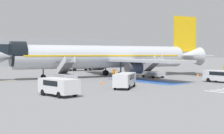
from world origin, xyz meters
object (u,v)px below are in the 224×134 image
Objects in this scene: service_van_3 at (59,85)px; traffic_cone_1 at (155,78)px; airliner at (108,57)px; ground_crew_3 at (134,73)px; traffic_cone_0 at (102,82)px; service_van_0 at (125,79)px; service_van_2 at (222,75)px; boarding_stairs_aft at (152,72)px; ground_crew_1 at (126,73)px; ground_crew_0 at (113,73)px; traffic_cone_2 at (198,74)px; boarding_stairs_forward at (66,75)px; fuel_tanker at (85,63)px; ground_crew_2 at (116,73)px.

service_van_3 is 10.27× the size of traffic_cone_1.
airliner is 26.64× the size of ground_crew_3.
traffic_cone_0 is at bearing -152.15° from service_van_3.
service_van_0 is 1.03× the size of service_van_2.
boarding_stairs_aft is 4.20m from ground_crew_3.
ground_crew_1 is at bearing 25.24° from traffic_cone_0.
traffic_cone_1 is at bearing 179.72° from ground_crew_0.
ground_crew_1 reaches higher than traffic_cone_0.
traffic_cone_2 is (16.23, -5.74, -0.63)m from ground_crew_0.
boarding_stairs_aft is 11.79× the size of traffic_cone_0.
ground_crew_0 is at bearing 160.52° from traffic_cone_2.
boarding_stairs_forward reaches higher than ground_crew_0.
ground_crew_0 is 10.87m from traffic_cone_0.
service_van_3 is (-28.80, -39.34, -0.75)m from fuel_tanker.
service_van_0 is 16.25m from ground_crew_0.
boarding_stairs_forward is at bearing 71.46° from ground_crew_3.
traffic_cone_2 is (24.15, 1.67, 0.07)m from traffic_cone_0.
service_van_0 reaches higher than traffic_cone_2.
service_van_0 reaches higher than ground_crew_2.
ground_crew_3 is at bearing 95.65° from service_van_0.
boarding_stairs_aft is 27.63m from fuel_tanker.
airliner reaches higher than fuel_tanker.
airliner is 26.39× the size of ground_crew_0.
boarding_stairs_aft reaches higher than ground_crew_0.
ground_crew_1 is (-0.39, -3.86, 0.14)m from ground_crew_0.
ground_crew_2 is 2.67× the size of traffic_cone_2.
service_van_2 is 3.27× the size of ground_crew_0.
service_van_3 is at bearing -120.09° from service_van_0.
traffic_cone_2 is (9.61, -2.72, -0.69)m from boarding_stairs_aft.
service_van_3 reaches higher than traffic_cone_1.
traffic_cone_2 is (25.13, 7.85, -0.82)m from service_van_0.
ground_crew_0 is 17.23m from traffic_cone_2.
service_van_2 is 1.13× the size of service_van_3.
traffic_cone_1 is (4.21, -5.09, -0.70)m from ground_crew_2.
service_van_2 is 14.90m from ground_crew_1.
fuel_tanker is at bearing 62.74° from boarding_stairs_forward.
boarding_stairs_aft is 3.40× the size of ground_crew_3.
service_van_2 is 18.16m from ground_crew_0.
fuel_tanker is 6.19× the size of ground_crew_3.
traffic_cone_0 is at bearing -177.18° from traffic_cone_1.
service_van_3 is 2.56× the size of ground_crew_1.
traffic_cone_2 is (25.60, -5.98, -0.67)m from boarding_stairs_forward.
airliner is 26.48× the size of ground_crew_2.
service_van_2 is at bearing -75.52° from boarding_stairs_aft.
ground_crew_0 is at bearing 162.50° from fuel_tanker.
boarding_stairs_forward is at bearing -43.75° from service_van_2.
fuel_tanker is at bearing 115.57° from service_van_0.
service_van_3 is at bearing 148.64° from fuel_tanker.
fuel_tanker is 26.39m from ground_crew_0.
ground_crew_3 is at bearing 23.95° from traffic_cone_0.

